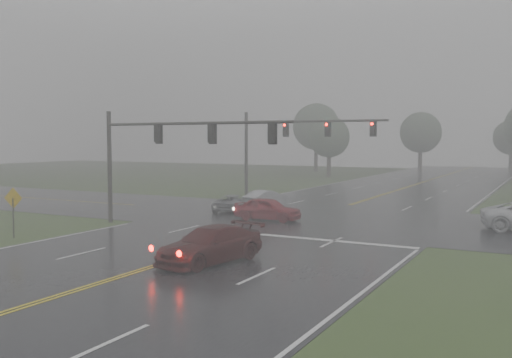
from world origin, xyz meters
The scene contains 15 objects.
ground centered at (0.00, 0.00, 0.00)m, with size 180.00×180.00×0.00m, color #32491F.
main_road centered at (0.00, 20.00, 0.00)m, with size 18.00×160.00×0.02m, color black.
cross_street centered at (0.00, 22.00, 0.00)m, with size 120.00×14.00×0.02m, color black.
stop_bar centered at (4.50, 14.40, 0.00)m, with size 8.50×0.50×0.01m, color silver.
sedan_maroon centered at (1.64, 7.17, 0.00)m, with size 2.11×5.20×1.51m, color #390A0A.
sedan_red centered at (-1.88, 19.46, 0.00)m, with size 1.74×4.32×1.47m, color maroon.
sedan_silver centered at (-5.13, 25.65, 0.00)m, with size 1.39×3.98×1.31m, color #9EA0A5.
car_grey centered at (-6.07, 22.35, 0.00)m, with size 2.01×4.37×1.21m, color slate.
signal_gantry_near centered at (-6.31, 14.12, 4.86)m, with size 12.63×0.30×6.91m.
signal_gantry_far centered at (-6.25, 31.60, 5.31)m, with size 12.91×0.38×7.59m.
sign_diamond_west centered at (-10.79, 7.44, 1.80)m, with size 1.09×0.26×2.67m.
tree_nw_a centered at (-13.70, 61.37, 5.49)m, with size 5.69×5.69×8.35m.
tree_n_mid centered at (-5.03, 78.94, 6.24)m, with size 6.47×6.47×9.50m.
tree_nw_b centered at (-19.93, 72.03, 7.18)m, with size 7.43×7.43×10.92m.
tree_n_far centered at (7.49, 87.78, 5.49)m, with size 5.69×5.69×8.36m.
Camera 1 is at (14.50, -12.80, 5.20)m, focal length 40.00 mm.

